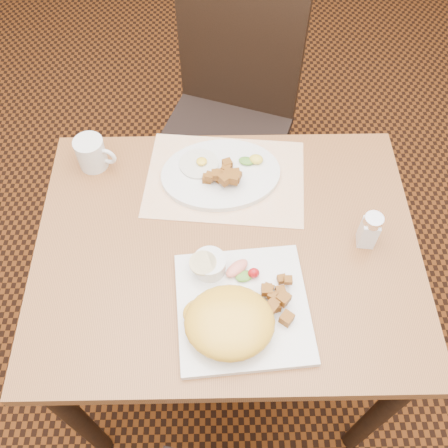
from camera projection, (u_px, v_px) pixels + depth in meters
ground at (226, 353)px, 1.79m from camera, size 8.00×8.00×0.00m
table at (227, 267)px, 1.26m from camera, size 0.90×0.70×0.75m
chair_far at (229, 110)px, 1.71m from camera, size 0.54×0.55×0.97m
placemat at (225, 179)px, 1.28m from camera, size 0.43×0.32×0.00m
plate_square at (243, 308)px, 1.07m from camera, size 0.30×0.30×0.02m
plate_oval at (221, 174)px, 1.27m from camera, size 0.32×0.25×0.02m
hollandaise_mound at (229, 322)px, 1.01m from camera, size 0.19×0.17×0.07m
ramekin at (209, 264)px, 1.10m from camera, size 0.08×0.07×0.04m
garnish_sq at (242, 271)px, 1.10m from camera, size 0.08×0.07×0.03m
fried_egg at (199, 163)px, 1.28m from camera, size 0.10×0.10×0.02m
garnish_ov at (252, 160)px, 1.28m from camera, size 0.07×0.04×0.02m
salt_shaker at (369, 230)px, 1.13m from camera, size 0.05×0.05×0.10m
coffee_mug at (92, 153)px, 1.27m from camera, size 0.11×0.08×0.09m
home_fries_sq at (278, 299)px, 1.06m from camera, size 0.07×0.12×0.04m
home_fries_ov at (226, 175)px, 1.24m from camera, size 0.10×0.10×0.04m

